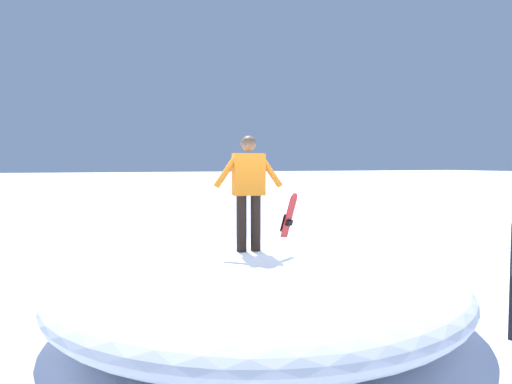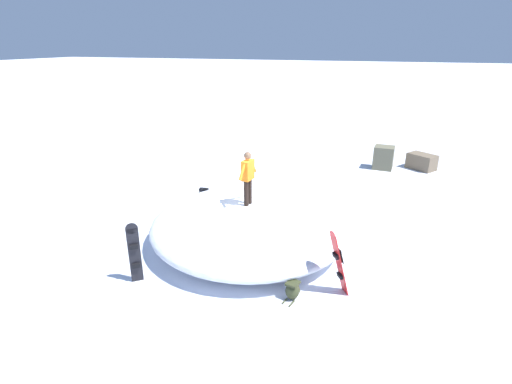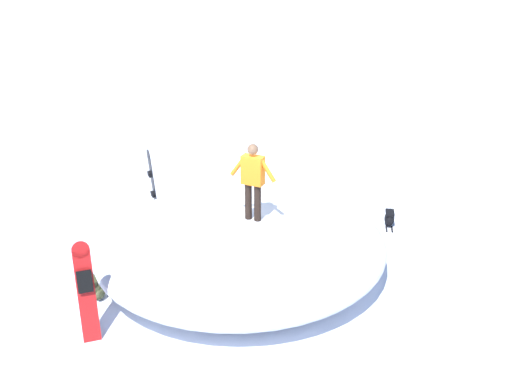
# 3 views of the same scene
# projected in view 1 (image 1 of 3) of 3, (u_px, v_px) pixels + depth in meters

# --- Properties ---
(ground) EXTENTS (240.00, 240.00, 0.00)m
(ground) POSITION_uv_depth(u_px,v_px,m) (259.00, 325.00, 6.72)
(ground) COLOR white
(snow_mound) EXTENTS (8.12, 8.15, 1.09)m
(snow_mound) POSITION_uv_depth(u_px,v_px,m) (261.00, 286.00, 6.73)
(snow_mound) COLOR white
(snow_mound) RESTS_ON ground
(snowboarder_standing) EXTENTS (0.27, 0.98, 1.58)m
(snowboarder_standing) POSITION_uv_depth(u_px,v_px,m) (249.00, 186.00, 6.47)
(snowboarder_standing) COLOR black
(snowboarder_standing) RESTS_ON snow_mound
(snowboard_primary_upright) EXTENTS (0.57, 0.53, 1.68)m
(snowboard_primary_upright) POSITION_uv_depth(u_px,v_px,m) (286.00, 231.00, 10.01)
(snowboard_primary_upright) COLOR red
(snowboard_primary_upright) RESTS_ON ground
(backpack_near) EXTENTS (0.39, 0.57, 0.45)m
(backpack_near) POSITION_uv_depth(u_px,v_px,m) (328.00, 268.00, 9.38)
(backpack_near) COLOR #383D23
(backpack_near) RESTS_ON ground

